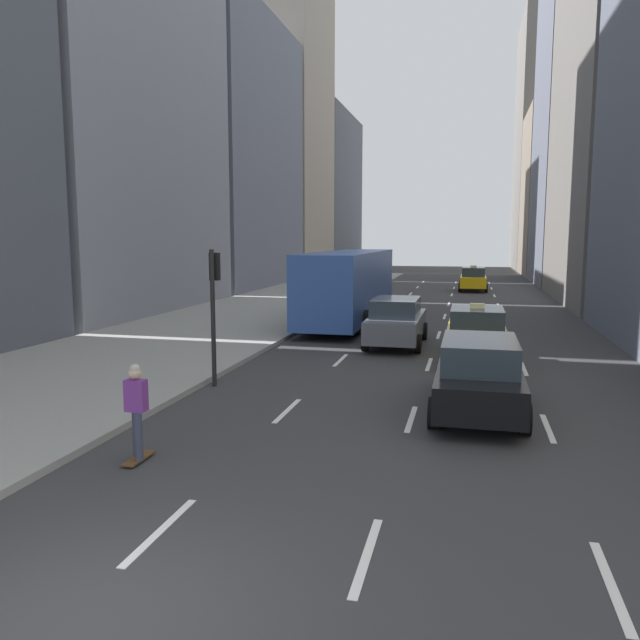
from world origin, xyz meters
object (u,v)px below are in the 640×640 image
object	(u,v)px
taxi_lead	(476,334)
sedan_black_near	(479,375)
skateboarder	(136,408)
traffic_light_pole	(214,295)
taxi_second	(473,279)
sedan_silver_behind	(396,321)
city_bus	(349,284)

from	to	relation	value
taxi_lead	sedan_black_near	distance (m)	5.95
skateboarder	traffic_light_pole	world-z (taller)	traffic_light_pole
sedan_black_near	skateboarder	distance (m)	7.41
sedan_black_near	traffic_light_pole	xyz separation A→B (m)	(-6.75, 1.05, 1.54)
taxi_second	sedan_silver_behind	world-z (taller)	taxi_second
taxi_lead	taxi_second	xyz separation A→B (m)	(0.00, 26.65, 0.00)
traffic_light_pole	sedan_black_near	bearing A→B (deg)	-8.87
sedan_black_near	skateboarder	world-z (taller)	skateboarder
sedan_black_near	city_bus	world-z (taller)	city_bus
taxi_second	city_bus	size ratio (longest dim) A/B	0.38
taxi_lead	traffic_light_pole	world-z (taller)	traffic_light_pole
sedan_silver_behind	skateboarder	world-z (taller)	skateboarder
taxi_lead	skateboarder	world-z (taller)	taxi_lead
taxi_lead	skateboarder	size ratio (longest dim) A/B	2.52
sedan_black_near	sedan_silver_behind	distance (m)	8.80
skateboarder	traffic_light_pole	distance (m)	5.86
taxi_lead	sedan_silver_behind	xyz separation A→B (m)	(-2.80, 2.39, 0.00)
taxi_lead	skateboarder	xyz separation A→B (m)	(-5.84, -10.51, 0.08)
sedan_silver_behind	city_bus	size ratio (longest dim) A/B	0.41
taxi_second	city_bus	world-z (taller)	city_bus
taxi_lead	city_bus	size ratio (longest dim) A/B	0.38
sedan_black_near	skateboarder	bearing A→B (deg)	-142.07
sedan_silver_behind	traffic_light_pole	distance (m)	8.43
taxi_lead	sedan_black_near	bearing A→B (deg)	-90.00
taxi_second	traffic_light_pole	bearing A→B (deg)	-102.08
taxi_lead	sedan_silver_behind	distance (m)	3.68
taxi_second	traffic_light_pole	xyz separation A→B (m)	(-6.75, -31.55, 1.53)
sedan_silver_behind	traffic_light_pole	xyz separation A→B (m)	(-3.95, -7.29, 1.53)
taxi_second	sedan_black_near	bearing A→B (deg)	-90.00
taxi_second	sedan_black_near	size ratio (longest dim) A/B	0.90
taxi_lead	skateboarder	distance (m)	12.02
city_bus	traffic_light_pole	world-z (taller)	traffic_light_pole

